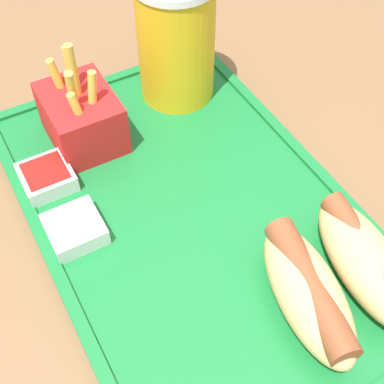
{
  "coord_description": "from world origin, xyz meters",
  "views": [
    {
      "loc": [
        0.26,
        -0.14,
        1.19
      ],
      "look_at": [
        -0.03,
        0.02,
        0.79
      ],
      "focal_mm": 50.0,
      "sensor_mm": 36.0,
      "label": 1
    }
  ],
  "objects_px": {
    "fries_carton": "(81,116)",
    "sauce_cup_mayo": "(75,229)",
    "soda_cup": "(176,39)",
    "sauce_cup_ketchup": "(47,177)",
    "hot_dog_far": "(366,261)",
    "hot_dog_near": "(308,292)"
  },
  "relations": [
    {
      "from": "hot_dog_near",
      "to": "sauce_cup_ketchup",
      "type": "distance_m",
      "value": 0.29
    },
    {
      "from": "fries_carton",
      "to": "sauce_cup_ketchup",
      "type": "relative_size",
      "value": 2.35
    },
    {
      "from": "soda_cup",
      "to": "fries_carton",
      "type": "relative_size",
      "value": 1.51
    },
    {
      "from": "soda_cup",
      "to": "sauce_cup_mayo",
      "type": "height_order",
      "value": "soda_cup"
    },
    {
      "from": "sauce_cup_ketchup",
      "to": "hot_dog_near",
      "type": "bearing_deg",
      "value": 31.37
    },
    {
      "from": "hot_dog_near",
      "to": "fries_carton",
      "type": "bearing_deg",
      "value": -162.68
    },
    {
      "from": "soda_cup",
      "to": "hot_dog_far",
      "type": "relative_size",
      "value": 1.23
    },
    {
      "from": "fries_carton",
      "to": "sauce_cup_mayo",
      "type": "bearing_deg",
      "value": -25.88
    },
    {
      "from": "sauce_cup_ketchup",
      "to": "fries_carton",
      "type": "bearing_deg",
      "value": 126.05
    },
    {
      "from": "soda_cup",
      "to": "hot_dog_far",
      "type": "distance_m",
      "value": 0.32
    },
    {
      "from": "hot_dog_near",
      "to": "soda_cup",
      "type": "bearing_deg",
      "value": 172.81
    },
    {
      "from": "soda_cup",
      "to": "sauce_cup_ketchup",
      "type": "distance_m",
      "value": 0.21
    },
    {
      "from": "hot_dog_far",
      "to": "hot_dog_near",
      "type": "xyz_separation_m",
      "value": [
        0.0,
        -0.06,
        0.0
      ]
    },
    {
      "from": "sauce_cup_mayo",
      "to": "sauce_cup_ketchup",
      "type": "height_order",
      "value": "same"
    },
    {
      "from": "hot_dog_far",
      "to": "sauce_cup_mayo",
      "type": "relative_size",
      "value": 2.88
    },
    {
      "from": "soda_cup",
      "to": "fries_carton",
      "type": "xyz_separation_m",
      "value": [
        0.02,
        -0.13,
        -0.04
      ]
    },
    {
      "from": "soda_cup",
      "to": "sauce_cup_ketchup",
      "type": "height_order",
      "value": "soda_cup"
    },
    {
      "from": "fries_carton",
      "to": "sauce_cup_mayo",
      "type": "xyz_separation_m",
      "value": [
        0.12,
        -0.06,
        -0.02
      ]
    },
    {
      "from": "soda_cup",
      "to": "sauce_cup_mayo",
      "type": "bearing_deg",
      "value": -52.8
    },
    {
      "from": "soda_cup",
      "to": "fries_carton",
      "type": "bearing_deg",
      "value": -80.08
    },
    {
      "from": "sauce_cup_mayo",
      "to": "soda_cup",
      "type": "bearing_deg",
      "value": 127.2
    },
    {
      "from": "soda_cup",
      "to": "hot_dog_far",
      "type": "bearing_deg",
      "value": 4.44
    }
  ]
}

